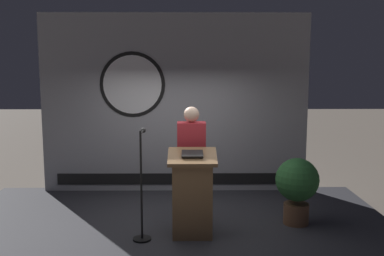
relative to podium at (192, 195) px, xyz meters
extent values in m
plane|color=#6B6056|center=(-0.29, 0.33, -0.86)|extent=(40.00, 40.00, 0.00)
cube|color=#333338|center=(-0.29, 0.33, -0.71)|extent=(6.40, 4.00, 0.30)
cube|color=#9E9EA3|center=(-0.29, 2.18, 1.02)|extent=(4.75, 0.10, 3.17)
cylinder|color=black|center=(-1.03, 2.13, 1.37)|extent=(1.15, 0.02, 1.15)
cylinder|color=white|center=(-1.03, 2.12, 1.37)|extent=(1.03, 0.02, 1.03)
cube|color=black|center=(-0.29, 2.12, -0.34)|extent=(4.27, 0.02, 0.20)
cube|color=olive|center=(0.00, 0.00, -0.04)|extent=(0.52, 0.40, 1.04)
cube|color=olive|center=(0.00, 0.00, 0.51)|extent=(0.64, 0.50, 0.18)
cube|color=black|center=(0.00, -0.02, 0.56)|extent=(0.28, 0.20, 0.07)
cylinder|color=black|center=(-0.01, 0.48, -0.14)|extent=(0.26, 0.26, 0.85)
cube|color=red|center=(-0.01, 0.48, 0.60)|extent=(0.40, 0.24, 0.62)
sphere|color=beige|center=(-0.01, 0.48, 1.02)|extent=(0.22, 0.22, 0.22)
cylinder|color=black|center=(-0.66, -0.15, -0.55)|extent=(0.24, 0.24, 0.02)
cylinder|color=black|center=(-0.66, -0.15, 0.16)|extent=(0.03, 0.03, 1.44)
cylinder|color=black|center=(-0.66, 0.03, 0.83)|extent=(0.02, 0.37, 0.02)
sphere|color=#262626|center=(-0.66, 0.22, 0.83)|extent=(0.07, 0.07, 0.07)
cylinder|color=brown|center=(1.50, 0.42, -0.41)|extent=(0.36, 0.36, 0.30)
sphere|color=#2D6B33|center=(1.50, 0.42, 0.09)|extent=(0.62, 0.62, 0.62)
camera|label=1|loc=(-0.06, -5.59, 1.69)|focal=40.78mm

